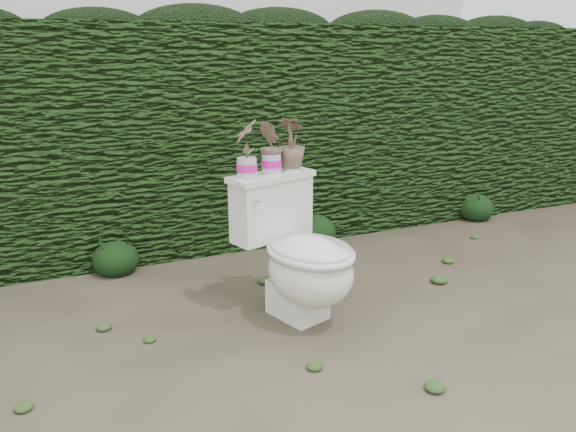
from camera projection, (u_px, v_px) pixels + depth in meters
name	position (u px, v px, depth m)	size (l,w,h in m)	color
ground	(279.00, 320.00, 3.09)	(60.00, 60.00, 0.00)	brown
hedge	(198.00, 135.00, 4.27)	(8.00, 1.00, 1.60)	#254918
house_wall	(157.00, 7.00, 8.02)	(8.00, 3.50, 4.00)	silver
toilet	(300.00, 257.00, 3.03)	(0.64, 0.78, 0.78)	silver
potted_plant_left	(246.00, 151.00, 2.93)	(0.16, 0.11, 0.29)	#226F23
potted_plant_center	(271.00, 149.00, 3.04)	(0.15, 0.12, 0.28)	#226F23
potted_plant_right	(292.00, 145.00, 3.13)	(0.16, 0.16, 0.28)	#226F23
liriope_clump_1	(115.00, 255.00, 3.72)	(0.30, 0.30, 0.24)	black
liriope_clump_2	(314.00, 228.00, 4.23)	(0.33, 0.33, 0.27)	black
liriope_clump_3	(476.00, 205.00, 4.89)	(0.31, 0.31, 0.25)	black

